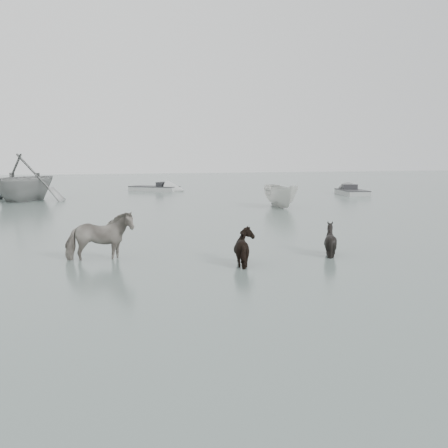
# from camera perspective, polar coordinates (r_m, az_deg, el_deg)

# --- Properties ---
(ground) EXTENTS (140.00, 140.00, 0.00)m
(ground) POSITION_cam_1_polar(r_m,az_deg,el_deg) (16.74, -2.48, -3.49)
(ground) COLOR #53625B
(ground) RESTS_ON ground
(pony_pinto) EXTENTS (1.99, 0.97, 1.66)m
(pony_pinto) POSITION_cam_1_polar(r_m,az_deg,el_deg) (16.72, -12.56, -0.79)
(pony_pinto) COLOR black
(pony_pinto) RESTS_ON ground
(pony_dark) EXTENTS (1.34, 1.48, 1.29)m
(pony_dark) POSITION_cam_1_polar(r_m,az_deg,el_deg) (15.78, 2.48, -1.77)
(pony_dark) COLOR black
(pony_dark) RESTS_ON ground
(pony_black) EXTENTS (1.49, 1.42, 1.30)m
(pony_black) POSITION_cam_1_polar(r_m,az_deg,el_deg) (17.59, 10.75, -0.95)
(pony_black) COLOR black
(pony_black) RESTS_ON ground
(rowboat_trail) EXTENTS (7.80, 8.01, 3.21)m
(rowboat_trail) POSITION_cam_1_polar(r_m,az_deg,el_deg) (39.01, -19.59, 4.59)
(rowboat_trail) COLOR gray
(rowboat_trail) RESTS_ON ground
(boat_small) EXTENTS (1.75, 3.98, 1.50)m
(boat_small) POSITION_cam_1_polar(r_m,az_deg,el_deg) (32.47, 5.81, 3.02)
(boat_small) COLOR silver
(boat_small) RESTS_ON ground
(skiff_port) EXTENTS (2.52, 5.31, 0.75)m
(skiff_port) POSITION_cam_1_polar(r_m,az_deg,el_deg) (43.15, 12.89, 3.40)
(skiff_port) COLOR #959895
(skiff_port) RESTS_ON ground
(skiff_mid) EXTENTS (5.42, 4.69, 0.75)m
(skiff_mid) POSITION_cam_1_polar(r_m,az_deg,el_deg) (46.96, -7.09, 3.83)
(skiff_mid) COLOR #A4A7A4
(skiff_mid) RESTS_ON ground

